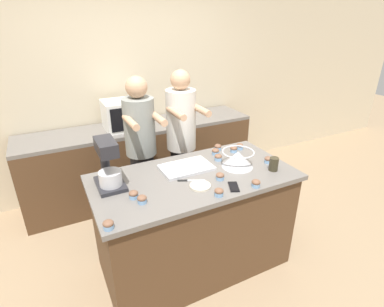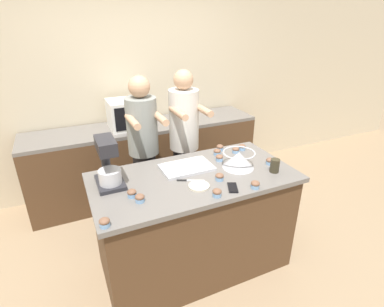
{
  "view_description": "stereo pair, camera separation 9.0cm",
  "coord_description": "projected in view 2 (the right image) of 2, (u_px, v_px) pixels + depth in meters",
  "views": [
    {
      "loc": [
        -0.99,
        -1.91,
        2.11
      ],
      "look_at": [
        0.0,
        0.04,
        1.11
      ],
      "focal_mm": 28.0,
      "sensor_mm": 36.0,
      "label": 1
    },
    {
      "loc": [
        -0.91,
        -1.95,
        2.11
      ],
      "look_at": [
        0.0,
        0.04,
        1.11
      ],
      "focal_mm": 28.0,
      "sensor_mm": 36.0,
      "label": 2
    }
  ],
  "objects": [
    {
      "name": "ground_plane",
      "position": [
        194.0,
        262.0,
        2.83
      ],
      "size": [
        16.0,
        16.0,
        0.0
      ],
      "primitive_type": "plane",
      "color": "#937A5B"
    },
    {
      "name": "back_wall",
      "position": [
        135.0,
        84.0,
        3.74
      ],
      "size": [
        10.0,
        0.06,
        2.7
      ],
      "color": "beige",
      "rests_on": "ground_plane"
    },
    {
      "name": "island_counter",
      "position": [
        194.0,
        222.0,
        2.64
      ],
      "size": [
        1.67,
        0.85,
        0.93
      ],
      "color": "#4C331E",
      "rests_on": "ground_plane"
    },
    {
      "name": "back_counter",
      "position": [
        147.0,
        159.0,
        3.82
      ],
      "size": [
        2.8,
        0.6,
        0.92
      ],
      "color": "#4C331E",
      "rests_on": "ground_plane"
    },
    {
      "name": "person_left",
      "position": [
        144.0,
        153.0,
        2.98
      ],
      "size": [
        0.32,
        0.49,
        1.64
      ],
      "color": "#232328",
      "rests_on": "ground_plane"
    },
    {
      "name": "person_right",
      "position": [
        184.0,
        145.0,
        3.14
      ],
      "size": [
        0.32,
        0.49,
        1.66
      ],
      "color": "#232328",
      "rests_on": "ground_plane"
    },
    {
      "name": "stand_mixer",
      "position": [
        108.0,
        165.0,
        2.25
      ],
      "size": [
        0.2,
        0.3,
        0.38
      ],
      "color": "#232328",
      "rests_on": "island_counter"
    },
    {
      "name": "mixing_bowl",
      "position": [
        239.0,
        159.0,
        2.55
      ],
      "size": [
        0.28,
        0.28,
        0.14
      ],
      "color": "#BCBCC1",
      "rests_on": "island_counter"
    },
    {
      "name": "baking_tray",
      "position": [
        187.0,
        167.0,
        2.55
      ],
      "size": [
        0.43,
        0.28,
        0.04
      ],
      "color": "#BCBCC1",
      "rests_on": "island_counter"
    },
    {
      "name": "microwave_oven",
      "position": [
        129.0,
        114.0,
        3.49
      ],
      "size": [
        0.45,
        0.38,
        0.33
      ],
      "color": "silver",
      "rests_on": "back_counter"
    },
    {
      "name": "cell_phone",
      "position": [
        233.0,
        188.0,
        2.26
      ],
      "size": [
        0.12,
        0.16,
        0.01
      ],
      "color": "black",
      "rests_on": "island_counter"
    },
    {
      "name": "drinking_glass",
      "position": [
        275.0,
        166.0,
        2.48
      ],
      "size": [
        0.08,
        0.08,
        0.11
      ],
      "color": "#332D1E",
      "rests_on": "island_counter"
    },
    {
      "name": "small_plate",
      "position": [
        199.0,
        186.0,
        2.28
      ],
      "size": [
        0.16,
        0.16,
        0.02
      ],
      "color": "beige",
      "rests_on": "island_counter"
    },
    {
      "name": "knife",
      "position": [
        189.0,
        180.0,
        2.37
      ],
      "size": [
        0.21,
        0.11,
        0.01
      ],
      "color": "#BCBCC1",
      "rests_on": "island_counter"
    },
    {
      "name": "cupcake_0",
      "position": [
        255.0,
        185.0,
        2.26
      ],
      "size": [
        0.07,
        0.07,
        0.06
      ],
      "color": "#759EC6",
      "rests_on": "island_counter"
    },
    {
      "name": "cupcake_1",
      "position": [
        132.0,
        193.0,
        2.15
      ],
      "size": [
        0.07,
        0.07,
        0.06
      ],
      "color": "#759EC6",
      "rests_on": "island_counter"
    },
    {
      "name": "cupcake_2",
      "position": [
        219.0,
        158.0,
        2.69
      ],
      "size": [
        0.07,
        0.07,
        0.06
      ],
      "color": "#759EC6",
      "rests_on": "island_counter"
    },
    {
      "name": "cupcake_3",
      "position": [
        217.0,
        152.0,
        2.8
      ],
      "size": [
        0.07,
        0.07,
        0.06
      ],
      "color": "#759EC6",
      "rests_on": "island_counter"
    },
    {
      "name": "cupcake_4",
      "position": [
        220.0,
        148.0,
        2.9
      ],
      "size": [
        0.07,
        0.07,
        0.06
      ],
      "color": "#759EC6",
      "rests_on": "island_counter"
    },
    {
      "name": "cupcake_5",
      "position": [
        236.0,
        150.0,
        2.85
      ],
      "size": [
        0.07,
        0.07,
        0.06
      ],
      "color": "#759EC6",
      "rests_on": "island_counter"
    },
    {
      "name": "cupcake_6",
      "position": [
        220.0,
        177.0,
        2.37
      ],
      "size": [
        0.07,
        0.07,
        0.06
      ],
      "color": "#759EC6",
      "rests_on": "island_counter"
    },
    {
      "name": "cupcake_7",
      "position": [
        104.0,
        222.0,
        1.84
      ],
      "size": [
        0.07,
        0.07,
        0.06
      ],
      "color": "#759EC6",
      "rests_on": "island_counter"
    },
    {
      "name": "cupcake_8",
      "position": [
        242.0,
        147.0,
        2.91
      ],
      "size": [
        0.07,
        0.07,
        0.06
      ],
      "color": "#759EC6",
      "rests_on": "island_counter"
    },
    {
      "name": "cupcake_9",
      "position": [
        217.0,
        193.0,
        2.15
      ],
      "size": [
        0.07,
        0.07,
        0.06
      ],
      "color": "#759EC6",
      "rests_on": "island_counter"
    },
    {
      "name": "cupcake_10",
      "position": [
        270.0,
        161.0,
        2.62
      ],
      "size": [
        0.07,
        0.07,
        0.06
      ],
      "color": "#759EC6",
      "rests_on": "island_counter"
    },
    {
      "name": "cupcake_11",
      "position": [
        140.0,
        198.0,
        2.09
      ],
      "size": [
        0.07,
        0.07,
        0.06
      ],
      "color": "#759EC6",
      "rests_on": "island_counter"
    }
  ]
}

